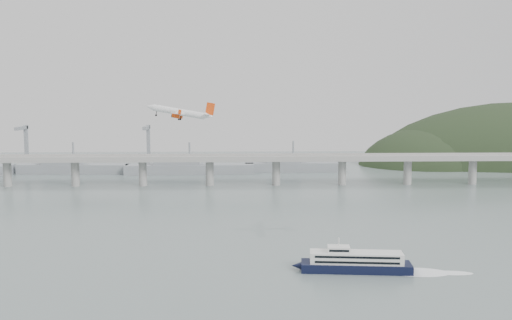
{
  "coord_description": "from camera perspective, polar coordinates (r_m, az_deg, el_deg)",
  "views": [
    {
      "loc": [
        -9.96,
        -245.58,
        70.99
      ],
      "look_at": [
        0.0,
        55.0,
        36.0
      ],
      "focal_mm": 42.0,
      "sensor_mm": 36.0,
      "label": 1
    }
  ],
  "objects": [
    {
      "name": "ground",
      "position": [
        255.83,
        0.41,
        -9.47
      ],
      "size": [
        900.0,
        900.0,
        0.0
      ],
      "primitive_type": "plane",
      "color": "slate",
      "rests_on": "ground"
    },
    {
      "name": "bridge",
      "position": [
        448.85,
        -0.76,
        -0.19
      ],
      "size": [
        800.0,
        22.0,
        23.9
      ],
      "color": "gray",
      "rests_on": "ground"
    },
    {
      "name": "distant_fleet",
      "position": [
        534.89,
        -17.66,
        -0.63
      ],
      "size": [
        453.0,
        60.9,
        40.0
      ],
      "color": "gray",
      "rests_on": "ground"
    },
    {
      "name": "ferry",
      "position": [
        242.67,
        9.51,
        -9.57
      ],
      "size": [
        71.09,
        17.32,
        13.41
      ],
      "rotation": [
        0.0,
        0.0,
        -0.1
      ],
      "color": "black",
      "rests_on": "ground"
    },
    {
      "name": "airliner",
      "position": [
        328.09,
        -7.19,
        4.52
      ],
      "size": [
        37.93,
        34.3,
        10.01
      ],
      "rotation": [
        0.05,
        -0.17,
        3.08
      ],
      "color": "white",
      "rests_on": "ground"
    }
  ]
}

